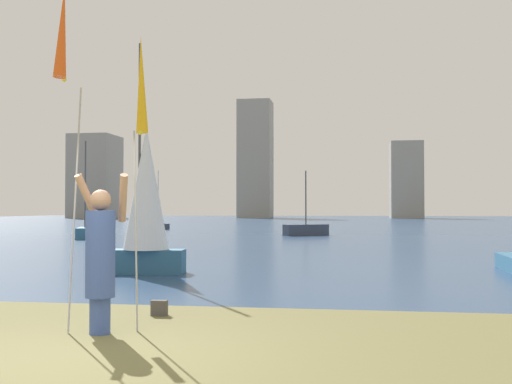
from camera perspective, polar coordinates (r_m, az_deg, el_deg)
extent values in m
cube|color=navy|center=(68.20, 6.23, -2.83)|extent=(120.00, 116.32, 0.12)
cube|color=#33301C|center=(10.52, -7.91, -10.29)|extent=(120.00, 0.70, 0.02)
cylinder|color=#3F59A5|center=(8.33, -13.97, -10.82)|extent=(0.26, 0.26, 0.46)
cylinder|color=#3F59A5|center=(8.24, -13.93, -5.46)|extent=(0.37, 0.37, 1.10)
sphere|color=tan|center=(8.22, -13.90, -0.71)|extent=(0.27, 0.27, 0.27)
cylinder|color=tan|center=(8.46, -15.00, -0.54)|extent=(0.27, 0.43, 0.63)
cylinder|color=tan|center=(8.28, -11.97, -0.54)|extent=(0.27, 0.43, 0.63)
cylinder|color=#B2B2B7|center=(8.52, -16.12, -1.32)|extent=(0.02, 0.36, 3.20)
cone|color=#F25919|center=(8.46, -17.17, 13.85)|extent=(0.16, 0.29, 1.23)
sphere|color=yellow|center=(8.38, -17.01, 9.73)|extent=(0.06, 0.06, 0.06)
cylinder|color=#B2B2B7|center=(8.21, -10.85, -3.54)|extent=(0.02, 0.18, 2.58)
cone|color=yellow|center=(8.55, -10.34, 9.56)|extent=(0.16, 0.24, 1.29)
sphere|color=yellow|center=(8.41, -10.45, 5.32)|extent=(0.06, 0.06, 0.06)
cube|color=#4C4742|center=(9.56, -8.76, -10.35)|extent=(0.23, 0.12, 0.22)
cube|color=#2D6084|center=(15.62, -10.55, -6.21)|extent=(2.25, 0.85, 0.58)
cylinder|color=#47474C|center=(15.64, -10.50, 4.13)|extent=(0.07, 0.07, 5.05)
cone|color=white|center=(15.53, -9.93, 0.38)|extent=(1.19, 1.19, 3.01)
cube|color=#333D51|center=(36.35, 4.54, -3.45)|extent=(2.62, 2.09, 0.64)
cylinder|color=#47474C|center=(36.33, 4.54, -0.50)|extent=(0.08, 0.08, 3.10)
cube|color=#333D51|center=(48.19, -8.88, -3.08)|extent=(2.10, 1.72, 0.40)
cylinder|color=silver|center=(48.17, -8.87, -0.45)|extent=(0.07, 0.07, 4.02)
cone|color=silver|center=(48.30, -8.99, -1.13)|extent=(1.56, 1.56, 2.88)
cube|color=#2D6084|center=(33.86, -15.25, -3.61)|extent=(1.65, 3.03, 0.57)
cylinder|color=#47474C|center=(33.85, -15.22, 0.69)|extent=(0.09, 0.09, 4.51)
cube|color=gray|center=(103.13, -14.37, 1.36)|extent=(6.60, 7.36, 13.11)
cube|color=gray|center=(101.66, -0.06, 2.98)|extent=(5.29, 5.15, 18.89)
cube|color=gray|center=(100.04, 13.44, 1.05)|extent=(4.83, 6.30, 11.75)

